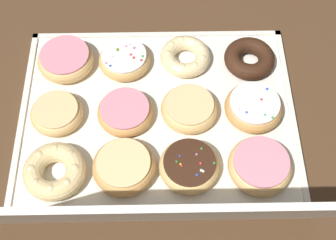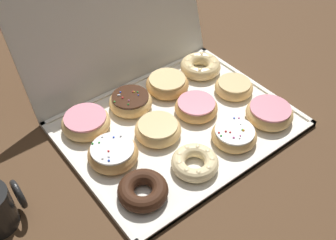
# 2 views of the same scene
# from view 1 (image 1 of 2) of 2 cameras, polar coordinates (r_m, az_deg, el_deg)

# --- Properties ---
(ground_plane) EXTENTS (3.00, 3.00, 0.00)m
(ground_plane) POSITION_cam_1_polar(r_m,az_deg,el_deg) (0.99, -1.28, 0.42)
(ground_plane) COLOR #4C331E
(donut_box) EXTENTS (0.57, 0.43, 0.01)m
(donut_box) POSITION_cam_1_polar(r_m,az_deg,el_deg) (0.98, -1.29, 0.58)
(donut_box) COLOR silver
(donut_box) RESTS_ON ground
(box_lid_open) EXTENTS (0.57, 0.14, 0.41)m
(box_lid_open) POSITION_cam_1_polar(r_m,az_deg,el_deg) (0.68, -1.49, -11.37)
(box_lid_open) COLOR silver
(box_lid_open) RESTS_ON ground
(chocolate_cake_ring_donut_0) EXTENTS (0.11, 0.11, 0.04)m
(chocolate_cake_ring_donut_0) POSITION_cam_1_polar(r_m,az_deg,el_deg) (1.05, 9.74, 7.28)
(chocolate_cake_ring_donut_0) COLOR #381E11
(chocolate_cake_ring_donut_0) RESTS_ON donut_box
(cruller_donut_1) EXTENTS (0.11, 0.11, 0.03)m
(cruller_donut_1) POSITION_cam_1_polar(r_m,az_deg,el_deg) (1.04, 2.09, 7.64)
(cruller_donut_1) COLOR beige
(cruller_donut_1) RESTS_ON donut_box
(sprinkle_donut_2) EXTENTS (0.11, 0.11, 0.04)m
(sprinkle_donut_2) POSITION_cam_1_polar(r_m,az_deg,el_deg) (1.04, -5.25, 7.26)
(sprinkle_donut_2) COLOR tan
(sprinkle_donut_2) RESTS_ON donut_box
(pink_frosted_donut_3) EXTENTS (0.12, 0.12, 0.04)m
(pink_frosted_donut_3) POSITION_cam_1_polar(r_m,az_deg,el_deg) (1.06, -12.17, 7.13)
(pink_frosted_donut_3) COLOR #E5B770
(pink_frosted_donut_3) RESTS_ON donut_box
(sprinkle_donut_4) EXTENTS (0.12, 0.12, 0.04)m
(sprinkle_donut_4) POSITION_cam_1_polar(r_m,az_deg,el_deg) (0.98, 10.26, 1.41)
(sprinkle_donut_4) COLOR tan
(sprinkle_donut_4) RESTS_ON donut_box
(glazed_ring_donut_5) EXTENTS (0.12, 0.12, 0.04)m
(glazed_ring_donut_5) POSITION_cam_1_polar(r_m,az_deg,el_deg) (0.96, 2.59, 1.22)
(glazed_ring_donut_5) COLOR #E5B770
(glazed_ring_donut_5) RESTS_ON donut_box
(pink_frosted_donut_6) EXTENTS (0.11, 0.11, 0.04)m
(pink_frosted_donut_6) POSITION_cam_1_polar(r_m,az_deg,el_deg) (0.96, -5.15, 0.96)
(pink_frosted_donut_6) COLOR tan
(pink_frosted_donut_6) RESTS_ON donut_box
(glazed_ring_donut_7) EXTENTS (0.11, 0.11, 0.03)m
(glazed_ring_donut_7) POSITION_cam_1_polar(r_m,az_deg,el_deg) (0.99, -13.21, 0.82)
(glazed_ring_donut_7) COLOR #E5B770
(glazed_ring_donut_7) RESTS_ON donut_box
(pink_frosted_donut_8) EXTENTS (0.12, 0.12, 0.04)m
(pink_frosted_donut_8) POSITION_cam_1_polar(r_m,az_deg,el_deg) (0.92, 11.00, -5.38)
(pink_frosted_donut_8) COLOR #E5B770
(pink_frosted_donut_8) RESTS_ON donut_box
(sprinkle_donut_9) EXTENTS (0.12, 0.12, 0.04)m
(sprinkle_donut_9) POSITION_cam_1_polar(r_m,az_deg,el_deg) (0.90, 2.56, -5.52)
(sprinkle_donut_9) COLOR #E5B770
(sprinkle_donut_9) RESTS_ON donut_box
(glazed_ring_donut_10) EXTENTS (0.12, 0.12, 0.04)m
(glazed_ring_donut_10) POSITION_cam_1_polar(r_m,az_deg,el_deg) (0.90, -5.30, -5.56)
(glazed_ring_donut_10) COLOR tan
(glazed_ring_donut_10) RESTS_ON donut_box
(cruller_donut_11) EXTENTS (0.12, 0.12, 0.04)m
(cruller_donut_11) POSITION_cam_1_polar(r_m,az_deg,el_deg) (0.92, -13.46, -5.97)
(cruller_donut_11) COLOR #EACC8C
(cruller_donut_11) RESTS_ON donut_box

